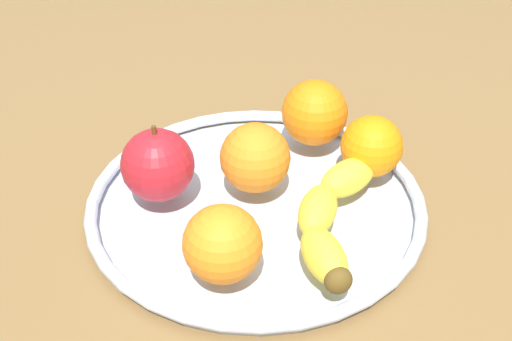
{
  "coord_description": "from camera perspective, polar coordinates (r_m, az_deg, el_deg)",
  "views": [
    {
      "loc": [
        43.05,
        27.41,
        41.95
      ],
      "look_at": [
        0.0,
        0.0,
        4.8
      ],
      "focal_mm": 47.53,
      "sensor_mm": 36.0,
      "label": 1
    }
  ],
  "objects": [
    {
      "name": "apple",
      "position": [
        0.64,
        -8.28,
        0.46
      ],
      "size": [
        6.94,
        6.94,
        7.74
      ],
      "color": "#B21D27",
      "rests_on": "fruit_bowl"
    },
    {
      "name": "ground_plane",
      "position": [
        0.67,
        0.0,
        -4.68
      ],
      "size": [
        166.85,
        166.85,
        4.0
      ],
      "primitive_type": "cube",
      "color": "brown"
    },
    {
      "name": "orange_back_left",
      "position": [
        0.71,
        4.82,
        4.91
      ],
      "size": [
        6.95,
        6.95,
        6.95
      ],
      "primitive_type": "sphere",
      "color": "orange",
      "rests_on": "fruit_bowl"
    },
    {
      "name": "fruit_bowl",
      "position": [
        0.65,
        0.0,
        -2.75
      ],
      "size": [
        32.62,
        32.62,
        1.8
      ],
      "color": "silver",
      "rests_on": "ground_plane"
    },
    {
      "name": "banana",
      "position": [
        0.6,
        6.31,
        -3.78
      ],
      "size": [
        17.89,
        9.54,
        3.34
      ],
      "rotation": [
        0.0,
        0.0,
        0.28
      ],
      "color": "yellow",
      "rests_on": "fruit_bowl"
    },
    {
      "name": "orange_front_left",
      "position": [
        0.55,
        -2.84,
        -6.2
      ],
      "size": [
        6.58,
        6.58,
        6.58
      ],
      "primitive_type": "sphere",
      "color": "orange",
      "rests_on": "fruit_bowl"
    },
    {
      "name": "orange_front_right",
      "position": [
        0.67,
        9.71,
        2.02
      ],
      "size": [
        6.14,
        6.14,
        6.14
      ],
      "primitive_type": "sphere",
      "color": "orange",
      "rests_on": "fruit_bowl"
    },
    {
      "name": "orange_back_right",
      "position": [
        0.64,
        -0.08,
        1.08
      ],
      "size": [
        6.77,
        6.77,
        6.77
      ],
      "primitive_type": "sphere",
      "color": "orange",
      "rests_on": "fruit_bowl"
    }
  ]
}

